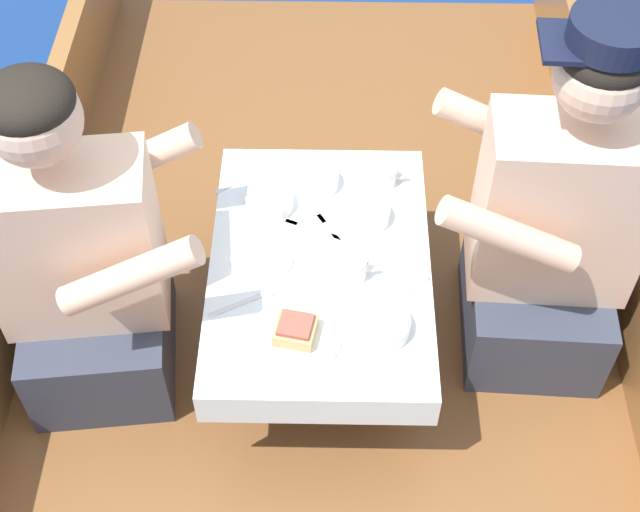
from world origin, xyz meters
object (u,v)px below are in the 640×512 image
sandwich (295,330)px  coffee_cup_port (352,267)px  person_port (83,268)px  coffee_cup_starboard (384,175)px  person_starboard (552,230)px

sandwich → coffee_cup_port: coffee_cup_port is taller
person_port → sandwich: bearing=-24.5°
sandwich → coffee_cup_starboard: size_ratio=1.09×
coffee_cup_starboard → coffee_cup_port: bearing=-105.1°
sandwich → coffee_cup_starboard: bearing=66.8°
person_starboard → person_port: bearing=8.6°
person_starboard → sandwich: bearing=27.2°
coffee_cup_port → sandwich: bearing=-125.0°
person_port → person_starboard: 1.16m
coffee_cup_port → person_starboard: bearing=11.1°
person_port → coffee_cup_port: (0.66, 0.02, -0.01)m
sandwich → coffee_cup_starboard: (0.22, 0.52, -0.00)m
person_starboard → coffee_cup_port: size_ratio=10.18×
person_port → person_starboard: bearing=-0.8°
sandwich → coffee_cup_port: 0.23m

